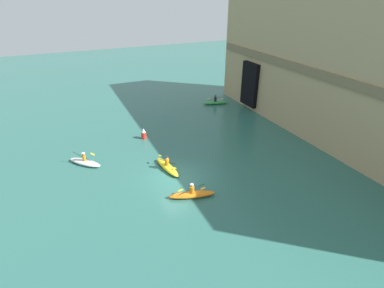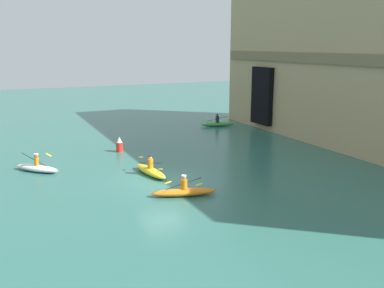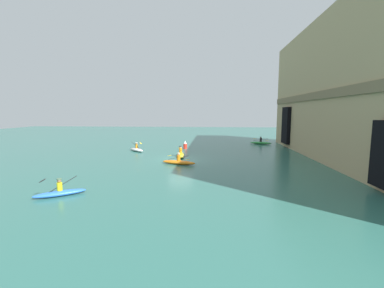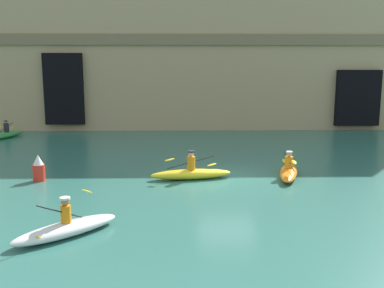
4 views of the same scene
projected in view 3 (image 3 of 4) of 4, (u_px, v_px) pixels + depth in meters
name	position (u px, v px, depth m)	size (l,w,h in m)	color
ground_plane	(180.00, 159.00, 27.58)	(120.00, 120.00, 0.00)	#2D665B
cliff_bluff	(355.00, 88.00, 24.90)	(35.02, 6.67, 14.79)	tan
kayak_blue	(60.00, 192.00, 15.52)	(2.20, 2.79, 1.19)	blue
kayak_green	(261.00, 143.00, 40.44)	(1.57, 3.32, 1.19)	green
kayak_yellow	(181.00, 154.00, 29.12)	(3.55, 1.26, 1.23)	yellow
kayak_white	(137.00, 149.00, 33.22)	(2.92, 2.76, 1.22)	white
kayak_orange	(179.00, 162.00, 24.86)	(1.63, 3.47, 1.13)	orange
marker_buoy	(185.00, 145.00, 35.45)	(0.51, 0.51, 1.12)	red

